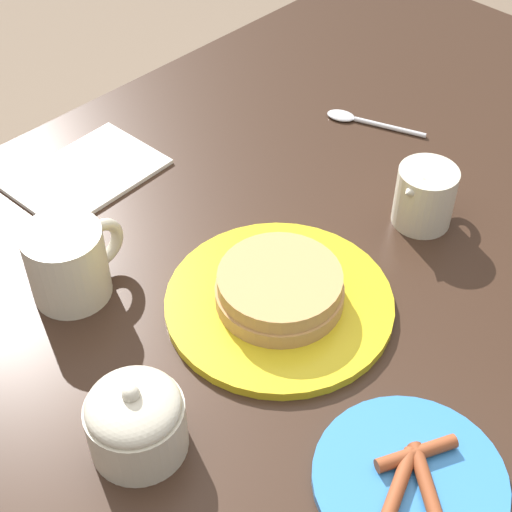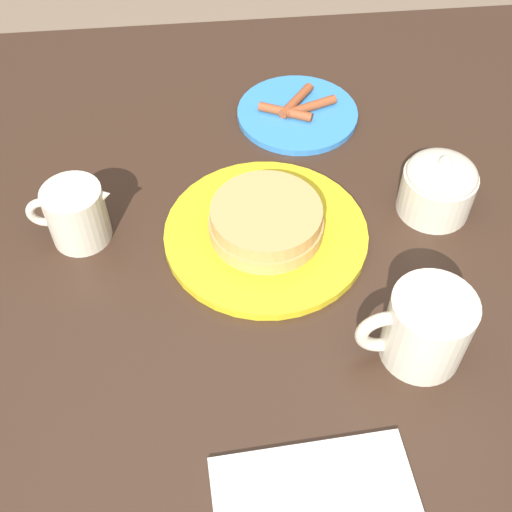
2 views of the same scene
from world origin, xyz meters
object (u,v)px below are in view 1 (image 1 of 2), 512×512
coffee_mug (69,261)px  napkin (87,174)px  side_plate_bacon (410,479)px  spoon (358,120)px  pancake_plate (279,295)px  creamer_pitcher (425,195)px  sugar_bowl (136,420)px

coffee_mug → napkin: (0.14, 0.16, -0.04)m
side_plate_bacon → spoon: 0.59m
pancake_plate → coffee_mug: bearing=128.3°
pancake_plate → coffee_mug: (-0.15, 0.19, 0.03)m
side_plate_bacon → creamer_pitcher: (0.31, 0.21, 0.04)m
pancake_plate → sugar_bowl: sugar_bowl is taller
side_plate_bacon → creamer_pitcher: 0.38m
side_plate_bacon → sugar_bowl: 0.26m
creamer_pitcher → napkin: bearing=122.8°
side_plate_bacon → napkin: side_plate_bacon is taller
coffee_mug → spoon: bearing=-2.0°
creamer_pitcher → sugar_bowl: sugar_bowl is taller
side_plate_bacon → coffee_mug: coffee_mug is taller
coffee_mug → spoon: size_ratio=0.84×
napkin → coffee_mug: bearing=-130.1°
coffee_mug → creamer_pitcher: coffee_mug is taller
side_plate_bacon → sugar_bowl: bearing=125.3°
napkin → spoon: (0.36, -0.18, 0.00)m
sugar_bowl → creamer_pitcher: bearing=0.0°
pancake_plate → spoon: pancake_plate is taller
side_plate_bacon → coffee_mug: bearing=99.5°
pancake_plate → sugar_bowl: 0.23m
sugar_bowl → side_plate_bacon: bearing=-54.7°
napkin → pancake_plate: bearing=-88.4°
napkin → side_plate_bacon: bearing=-96.4°
coffee_mug → creamer_pitcher: 0.44m
napkin → sugar_bowl: bearing=-119.9°
pancake_plate → side_plate_bacon: (-0.08, -0.24, -0.01)m
coffee_mug → napkin: size_ratio=0.61×
napkin → creamer_pitcher: bearing=-57.2°
sugar_bowl → spoon: size_ratio=0.65×
coffee_mug → napkin: coffee_mug is taller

